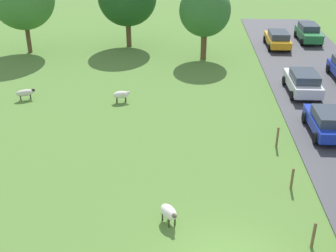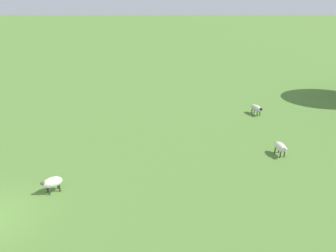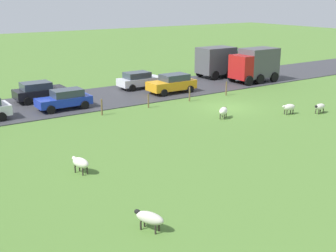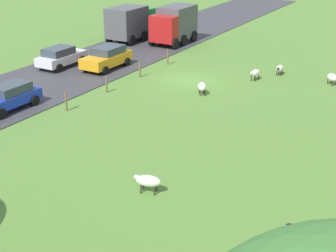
{
  "view_description": "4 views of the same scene",
  "coord_description": "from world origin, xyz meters",
  "px_view_note": "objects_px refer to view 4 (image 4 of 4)",
  "views": [
    {
      "loc": [
        -1.59,
        -12.22,
        11.95
      ],
      "look_at": [
        -2.55,
        7.54,
        1.98
      ],
      "focal_mm": 46.72,
      "sensor_mm": 36.0,
      "label": 1
    },
    {
      "loc": [
        12.96,
        8.09,
        10.26
      ],
      "look_at": [
        -7.74,
        8.21,
        1.22
      ],
      "focal_mm": 38.26,
      "sensor_mm": 36.0,
      "label": 2
    },
    {
      "loc": [
        -25.52,
        22.79,
        8.52
      ],
      "look_at": [
        -5.48,
        9.32,
        1.37
      ],
      "focal_mm": 47.61,
      "sensor_mm": 36.0,
      "label": 3
    },
    {
      "loc": [
        -16.14,
        30.41,
        10.7
      ],
      "look_at": [
        -4.54,
        10.67,
        1.2
      ],
      "focal_mm": 53.53,
      "sensor_mm": 36.0,
      "label": 4
    }
  ],
  "objects_px": {
    "sheep_0": "(305,229)",
    "truck_1": "(174,24)",
    "truck_0": "(130,22)",
    "car_7": "(107,57)",
    "car_6": "(61,57)",
    "sheep_4": "(202,87)",
    "sheep_1": "(332,77)",
    "sheep_5": "(280,68)",
    "sheep_3": "(148,181)",
    "sheep_2": "(255,73)",
    "car_0": "(8,97)"
  },
  "relations": [
    {
      "from": "sheep_0",
      "to": "truck_1",
      "type": "relative_size",
      "value": 0.27
    },
    {
      "from": "truck_0",
      "to": "car_7",
      "type": "bearing_deg",
      "value": 113.45
    },
    {
      "from": "car_6",
      "to": "truck_0",
      "type": "bearing_deg",
      "value": -87.33
    },
    {
      "from": "truck_1",
      "to": "car_7",
      "type": "xyz_separation_m",
      "value": [
        0.32,
        9.81,
        -0.92
      ]
    },
    {
      "from": "sheep_4",
      "to": "car_6",
      "type": "height_order",
      "value": "car_6"
    },
    {
      "from": "sheep_1",
      "to": "car_6",
      "type": "relative_size",
      "value": 0.25
    },
    {
      "from": "sheep_0",
      "to": "car_6",
      "type": "bearing_deg",
      "value": -29.52
    },
    {
      "from": "sheep_0",
      "to": "sheep_1",
      "type": "distance_m",
      "value": 19.43
    },
    {
      "from": "truck_1",
      "to": "car_6",
      "type": "xyz_separation_m",
      "value": [
        3.62,
        11.29,
        -0.97
      ]
    },
    {
      "from": "sheep_5",
      "to": "truck_0",
      "type": "bearing_deg",
      "value": -12.85
    },
    {
      "from": "sheep_3",
      "to": "truck_1",
      "type": "xyz_separation_m",
      "value": [
        12.55,
        -24.11,
        1.28
      ]
    },
    {
      "from": "truck_0",
      "to": "car_7",
      "type": "relative_size",
      "value": 1.13
    },
    {
      "from": "sheep_1",
      "to": "sheep_4",
      "type": "bearing_deg",
      "value": 43.29
    },
    {
      "from": "sheep_0",
      "to": "sheep_1",
      "type": "height_order",
      "value": "sheep_1"
    },
    {
      "from": "sheep_1",
      "to": "sheep_2",
      "type": "height_order",
      "value": "sheep_1"
    },
    {
      "from": "truck_0",
      "to": "car_0",
      "type": "relative_size",
      "value": 1.19
    },
    {
      "from": "sheep_1",
      "to": "truck_1",
      "type": "bearing_deg",
      "value": -18.21
    },
    {
      "from": "car_0",
      "to": "sheep_5",
      "type": "bearing_deg",
      "value": -127.22
    },
    {
      "from": "sheep_2",
      "to": "sheep_5",
      "type": "distance_m",
      "value": 2.39
    },
    {
      "from": "truck_1",
      "to": "car_0",
      "type": "height_order",
      "value": "truck_1"
    },
    {
      "from": "truck_0",
      "to": "truck_1",
      "type": "height_order",
      "value": "truck_1"
    },
    {
      "from": "sheep_0",
      "to": "sheep_1",
      "type": "xyz_separation_m",
      "value": [
        3.62,
        -19.09,
        0.02
      ]
    },
    {
      "from": "car_6",
      "to": "car_7",
      "type": "relative_size",
      "value": 0.95
    },
    {
      "from": "truck_1",
      "to": "truck_0",
      "type": "bearing_deg",
      "value": 15.05
    },
    {
      "from": "truck_0",
      "to": "car_0",
      "type": "distance_m",
      "value": 19.37
    },
    {
      "from": "sheep_4",
      "to": "car_6",
      "type": "distance_m",
      "value": 12.35
    },
    {
      "from": "truck_0",
      "to": "car_7",
      "type": "distance_m",
      "value": 9.53
    },
    {
      "from": "truck_0",
      "to": "car_0",
      "type": "xyz_separation_m",
      "value": [
        -4.1,
        18.91,
        -0.93
      ]
    },
    {
      "from": "sheep_0",
      "to": "sheep_5",
      "type": "relative_size",
      "value": 1.05
    },
    {
      "from": "sheep_0",
      "to": "car_6",
      "type": "distance_m",
      "value": 26.23
    },
    {
      "from": "sheep_1",
      "to": "car_6",
      "type": "distance_m",
      "value": 20.17
    },
    {
      "from": "truck_1",
      "to": "car_7",
      "type": "height_order",
      "value": "truck_1"
    },
    {
      "from": "sheep_3",
      "to": "car_7",
      "type": "relative_size",
      "value": 0.28
    },
    {
      "from": "sheep_1",
      "to": "car_0",
      "type": "distance_m",
      "value": 21.54
    },
    {
      "from": "sheep_0",
      "to": "sheep_1",
      "type": "bearing_deg",
      "value": -79.26
    },
    {
      "from": "sheep_4",
      "to": "truck_1",
      "type": "bearing_deg",
      "value": -52.99
    },
    {
      "from": "sheep_1",
      "to": "truck_1",
      "type": "distance_m",
      "value": 16.45
    },
    {
      "from": "sheep_0",
      "to": "sheep_3",
      "type": "height_order",
      "value": "sheep_3"
    },
    {
      "from": "sheep_0",
      "to": "car_6",
      "type": "height_order",
      "value": "car_6"
    },
    {
      "from": "sheep_0",
      "to": "sheep_4",
      "type": "bearing_deg",
      "value": -50.35
    },
    {
      "from": "truck_0",
      "to": "truck_1",
      "type": "distance_m",
      "value": 4.24
    },
    {
      "from": "sheep_0",
      "to": "sheep_2",
      "type": "height_order",
      "value": "sheep_2"
    },
    {
      "from": "car_0",
      "to": "car_7",
      "type": "relative_size",
      "value": 0.95
    },
    {
      "from": "car_0",
      "to": "car_7",
      "type": "distance_m",
      "value": 10.2
    },
    {
      "from": "sheep_0",
      "to": "car_0",
      "type": "xyz_separation_m",
      "value": [
        19.19,
        -4.21,
        0.33
      ]
    },
    {
      "from": "sheep_5",
      "to": "car_7",
      "type": "xyz_separation_m",
      "value": [
        11.96,
        5.12,
        0.41
      ]
    },
    {
      "from": "truck_0",
      "to": "car_6",
      "type": "relative_size",
      "value": 1.2
    },
    {
      "from": "sheep_1",
      "to": "car_7",
      "type": "bearing_deg",
      "value": 16.41
    },
    {
      "from": "sheep_1",
      "to": "sheep_5",
      "type": "height_order",
      "value": "sheep_1"
    },
    {
      "from": "sheep_2",
      "to": "car_0",
      "type": "height_order",
      "value": "car_0"
    }
  ]
}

